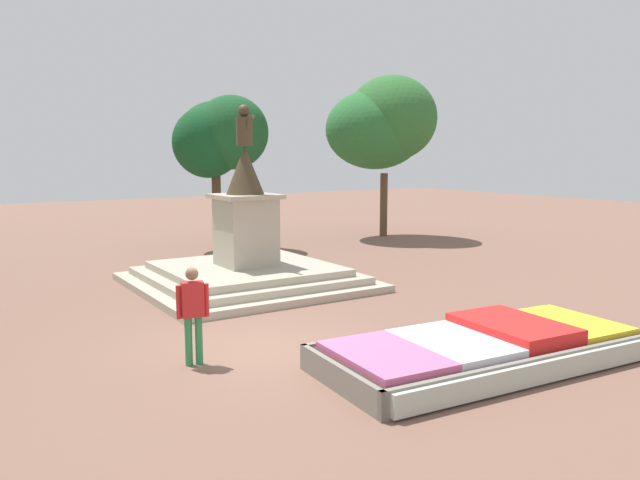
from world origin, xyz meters
TOP-DOWN VIEW (x-y plane):
  - ground_plane at (0.00, 0.00)m, footprint 82.10×82.10m
  - flower_planter at (3.01, -2.97)m, footprint 6.23×3.05m
  - statue_monument at (2.33, 5.30)m, footprint 5.92×5.92m
  - pedestrian_with_handbag at (-1.40, -0.23)m, footprint 0.56×0.30m
  - park_tree_far_left at (11.87, 11.25)m, footprint 4.67×4.48m
  - park_tree_far_right at (4.53, 11.99)m, footprint 3.55×3.73m

SIDE VIEW (x-z plane):
  - ground_plane at x=0.00m, z-range 0.00..0.00m
  - flower_planter at x=3.01m, z-range -0.07..0.60m
  - statue_monument at x=2.33m, z-range -1.76..3.27m
  - pedestrian_with_handbag at x=-1.40m, z-range 0.14..1.89m
  - park_tree_far_right at x=4.53m, z-range 1.44..7.33m
  - park_tree_far_left at x=11.87m, z-range 1.43..8.48m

